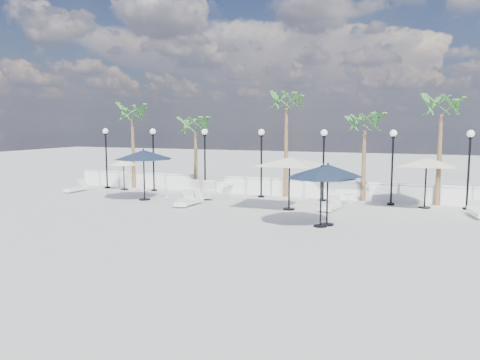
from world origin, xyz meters
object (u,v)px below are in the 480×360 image
(lounger_3, at_px, (191,190))
(parasol_cream_small, at_px, (123,162))
(lounger_0, at_px, (76,188))
(parasol_navy_right, at_px, (321,173))
(lounger_2, at_px, (185,201))
(lounger_5, at_px, (331,206))
(parasol_cream_sq_a, at_px, (290,158))
(parasol_navy_left, at_px, (144,155))
(parasol_navy_mid, at_px, (328,170))
(lounger_4, at_px, (208,193))
(parasol_cream_sq_b, at_px, (427,158))
(lounger_6, at_px, (478,212))
(lounger_1, at_px, (189,201))

(lounger_3, relative_size, parasol_cream_small, 0.93)
(lounger_0, bearing_deg, parasol_navy_right, -13.98)
(lounger_2, height_order, parasol_cream_small, parasol_cream_small)
(lounger_5, xyz_separation_m, parasol_cream_sq_a, (-1.92, -0.52, 2.31))
(lounger_5, bearing_deg, parasol_navy_left, -169.34)
(lounger_0, height_order, lounger_5, lounger_5)
(lounger_0, relative_size, parasol_navy_mid, 0.59)
(parasol_cream_sq_a, height_order, parasol_cream_small, parasol_cream_sq_a)
(lounger_4, relative_size, parasol_navy_right, 0.80)
(parasol_cream_sq_a, relative_size, parasol_cream_sq_b, 1.05)
(parasol_cream_sq_b, bearing_deg, lounger_6, -34.86)
(lounger_1, height_order, lounger_2, lounger_1)
(lounger_3, height_order, parasol_cream_small, parasol_cream_small)
(lounger_1, height_order, parasol_navy_left, parasol_navy_left)
(lounger_4, relative_size, parasol_navy_mid, 0.78)
(parasol_navy_right, distance_m, parasol_cream_small, 14.95)
(lounger_6, relative_size, parasol_cream_small, 0.86)
(lounger_2, bearing_deg, parasol_cream_small, 135.96)
(lounger_6, xyz_separation_m, parasol_navy_mid, (-5.97, -4.13, 2.04))
(lounger_3, relative_size, parasol_navy_right, 0.69)
(parasol_navy_left, height_order, parasol_navy_right, parasol_navy_left)
(lounger_1, height_order, lounger_5, lounger_1)
(lounger_3, height_order, parasol_navy_mid, parasol_navy_mid)
(lounger_6, xyz_separation_m, parasol_cream_sq_a, (-8.33, -1.33, 2.32))
(lounger_4, xyz_separation_m, parasol_cream_small, (-6.29, 0.98, 1.48))
(lounger_2, distance_m, lounger_3, 4.02)
(lounger_1, distance_m, parasol_cream_small, 7.49)
(lounger_1, relative_size, parasol_navy_right, 0.70)
(lounger_4, distance_m, parasol_cream_small, 6.53)
(lounger_4, xyz_separation_m, parasol_cream_sq_a, (5.19, -1.90, 2.26))
(parasol_navy_mid, bearing_deg, lounger_0, 166.55)
(parasol_navy_right, height_order, parasol_cream_sq_a, parasol_cream_sq_a)
(lounger_2, height_order, parasol_navy_right, parasol_navy_right)
(lounger_5, relative_size, parasol_cream_small, 0.88)
(lounger_5, relative_size, parasol_cream_sq_b, 0.34)
(parasol_cream_sq_b, bearing_deg, lounger_1, -162.37)
(lounger_3, xyz_separation_m, parasol_navy_right, (8.96, -6.08, 1.96))
(lounger_3, bearing_deg, lounger_4, -43.30)
(lounger_1, xyz_separation_m, parasol_navy_mid, (7.42, -2.13, 2.01))
(lounger_6, height_order, parasol_navy_mid, parasol_navy_mid)
(parasol_navy_left, height_order, parasol_cream_small, parasol_navy_left)
(lounger_0, distance_m, lounger_4, 8.56)
(lounger_6, bearing_deg, parasol_navy_mid, -157.31)
(parasol_navy_right, bearing_deg, lounger_2, 162.20)
(lounger_2, height_order, lounger_5, lounger_2)
(lounger_3, bearing_deg, parasol_navy_mid, -43.01)
(parasol_navy_mid, bearing_deg, lounger_6, 34.68)
(lounger_1, distance_m, lounger_4, 2.57)
(parasol_cream_sq_b, bearing_deg, parasol_navy_left, -168.45)
(parasol_navy_mid, distance_m, parasol_cream_small, 14.97)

